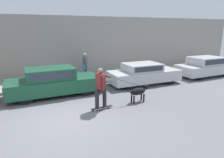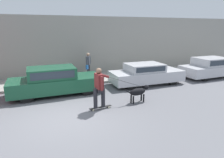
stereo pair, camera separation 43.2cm
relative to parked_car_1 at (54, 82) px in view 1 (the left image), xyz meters
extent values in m
plane|color=slate|center=(0.07, -2.99, -0.66)|extent=(36.00, 36.00, 0.00)
cube|color=gray|center=(0.07, 3.71, 1.33)|extent=(32.00, 0.30, 3.98)
cube|color=gray|center=(0.07, 2.27, -0.60)|extent=(30.00, 2.55, 0.13)
cylinder|color=black|center=(1.40, 0.73, -0.33)|extent=(0.66, 0.21, 0.66)
cylinder|color=black|center=(1.41, -0.70, -0.33)|extent=(0.66, 0.21, 0.66)
cylinder|color=black|center=(-1.32, 0.70, -0.33)|extent=(0.66, 0.21, 0.66)
cylinder|color=black|center=(-1.31, -0.73, -0.33)|extent=(0.66, 0.21, 0.66)
cube|color=#194C33|center=(0.05, 0.00, -0.14)|extent=(4.41, 1.72, 0.65)
cube|color=#194C33|center=(-0.13, 0.00, 0.45)|extent=(2.22, 1.53, 0.53)
cube|color=#28333D|center=(-0.12, -0.76, 0.47)|extent=(1.94, 0.03, 0.34)
cylinder|color=black|center=(6.51, 0.70, -0.35)|extent=(0.62, 0.21, 0.62)
cylinder|color=black|center=(6.48, -0.74, -0.35)|extent=(0.62, 0.21, 0.62)
cylinder|color=black|center=(3.88, 0.74, -0.35)|extent=(0.62, 0.21, 0.62)
cylinder|color=black|center=(3.86, -0.70, -0.35)|extent=(0.62, 0.21, 0.62)
cube|color=#BCBCC1|center=(5.18, 0.00, -0.17)|extent=(4.26, 1.74, 0.61)
cube|color=#BCBCC1|center=(5.01, 0.00, 0.34)|extent=(2.08, 1.54, 0.43)
cube|color=#28333D|center=(5.00, -0.75, 0.36)|extent=(1.81, 0.04, 0.27)
cylinder|color=black|center=(11.62, 0.76, -0.36)|extent=(0.61, 0.21, 0.61)
cylinder|color=black|center=(8.88, 0.71, -0.36)|extent=(0.61, 0.21, 0.61)
cylinder|color=black|center=(8.91, -0.75, -0.36)|extent=(0.61, 0.21, 0.61)
cube|color=#BCBCC1|center=(10.26, 0.00, -0.17)|extent=(4.44, 1.78, 0.61)
cube|color=#BCBCC1|center=(10.09, 0.00, 0.39)|extent=(2.15, 1.57, 0.51)
cube|color=#28333D|center=(10.10, -0.77, 0.41)|extent=(1.87, 0.04, 0.33)
cylinder|color=black|center=(3.51, -2.37, -0.49)|extent=(0.07, 0.07, 0.35)
cylinder|color=black|center=(3.53, -2.54, -0.49)|extent=(0.07, 0.07, 0.35)
cylinder|color=black|center=(2.97, -2.43, -0.49)|extent=(0.07, 0.07, 0.35)
cylinder|color=black|center=(2.99, -2.60, -0.49)|extent=(0.07, 0.07, 0.35)
ellipsoid|color=black|center=(3.25, -2.48, -0.17)|extent=(0.82, 0.41, 0.32)
sphere|color=black|center=(3.70, -2.43, -0.03)|extent=(0.21, 0.21, 0.21)
cylinder|color=black|center=(3.80, -2.42, -0.05)|extent=(0.13, 0.11, 0.10)
cylinder|color=black|center=(2.74, -2.54, -0.08)|extent=(0.32, 0.08, 0.24)
cylinder|color=beige|center=(1.82, -2.51, -0.63)|extent=(0.07, 0.04, 0.07)
cylinder|color=beige|center=(1.84, -2.66, -0.63)|extent=(0.07, 0.04, 0.07)
cylinder|color=beige|center=(1.15, -2.57, -0.63)|extent=(0.07, 0.04, 0.07)
cylinder|color=beige|center=(1.16, -2.72, -0.63)|extent=(0.07, 0.04, 0.07)
cube|color=black|center=(1.49, -2.61, -0.58)|extent=(0.95, 0.19, 0.02)
cylinder|color=#232328|center=(1.61, -2.61, -0.17)|extent=(0.16, 0.16, 0.81)
cylinder|color=#232328|center=(1.28, -2.63, -0.17)|extent=(0.16, 0.16, 0.81)
cube|color=#232328|center=(1.44, -2.62, 0.15)|extent=(0.22, 0.37, 0.16)
cube|color=maroon|center=(1.44, -2.62, 0.52)|extent=(0.26, 0.47, 0.59)
sphere|color=brown|center=(1.44, -2.62, 0.93)|extent=(0.22, 0.22, 0.22)
cylinder|color=maroon|center=(1.47, -2.90, 0.49)|extent=(0.10, 0.10, 0.56)
cylinder|color=maroon|center=(1.68, -2.35, 0.68)|extent=(0.56, 0.12, 0.29)
cylinder|color=black|center=(2.82, -2.40, 0.26)|extent=(1.76, 0.08, 0.65)
cylinder|color=#28282D|center=(2.37, 2.66, -0.15)|extent=(0.15, 0.15, 0.76)
cylinder|color=#28282D|center=(2.46, 2.80, -0.15)|extent=(0.15, 0.15, 0.76)
cube|color=#424751|center=(2.41, 2.73, 0.50)|extent=(0.40, 0.46, 0.55)
cylinder|color=#424751|center=(2.28, 2.52, 0.51)|extent=(0.09, 0.09, 0.52)
cylinder|color=#424751|center=(2.55, 2.94, 0.51)|extent=(0.09, 0.09, 0.52)
sphere|color=tan|center=(2.41, 2.73, 0.88)|extent=(0.21, 0.21, 0.21)
cube|color=#1E569E|center=(2.28, 2.52, 0.11)|extent=(0.26, 0.33, 0.28)
camera|label=1|loc=(-1.22, -9.67, 2.53)|focal=32.00mm
camera|label=2|loc=(-0.82, -9.84, 2.53)|focal=32.00mm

